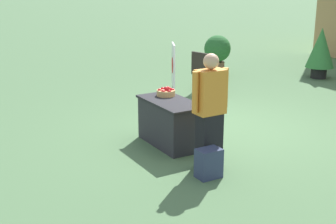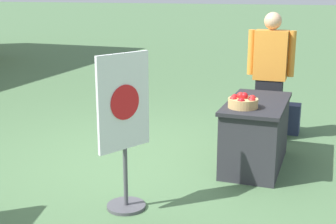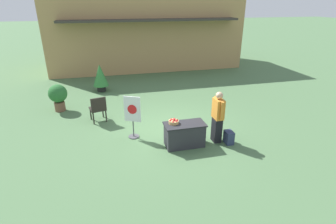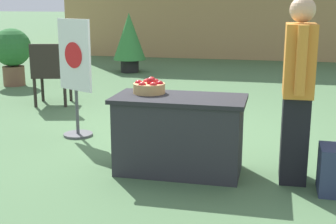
% 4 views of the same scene
% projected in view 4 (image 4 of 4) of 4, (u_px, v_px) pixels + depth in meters
% --- Properties ---
extents(ground_plane, '(120.00, 120.00, 0.00)m').
position_uv_depth(ground_plane, '(179.00, 135.00, 5.88)').
color(ground_plane, '#4C7047').
extents(display_table, '(1.27, 0.64, 0.75)m').
position_uv_depth(display_table, '(179.00, 134.00, 4.55)').
color(display_table, '#2D2D33').
rests_on(display_table, ground_plane).
extents(apple_basket, '(0.31, 0.31, 0.16)m').
position_uv_depth(apple_basket, '(149.00, 87.00, 4.62)').
color(apple_basket, tan).
rests_on(apple_basket, display_table).
extents(person_visitor, '(0.27, 0.61, 1.68)m').
position_uv_depth(person_visitor, '(297.00, 90.00, 4.22)').
color(person_visitor, black).
rests_on(person_visitor, ground_plane).
extents(backpack, '(0.24, 0.34, 0.42)m').
position_uv_depth(backpack, '(333.00, 170.00, 4.08)').
color(backpack, '#2D3856').
rests_on(backpack, ground_plane).
extents(poster_board, '(0.51, 0.36, 1.44)m').
position_uv_depth(poster_board, '(75.00, 74.00, 5.67)').
color(poster_board, '#4C4C51').
rests_on(poster_board, ground_plane).
extents(patio_chair, '(0.66, 0.66, 1.00)m').
position_uv_depth(patio_chair, '(51.00, 70.00, 7.42)').
color(patio_chair, '#28231E').
rests_on(patio_chair, ground_plane).
extents(potted_plant_far_right, '(0.74, 0.74, 1.12)m').
position_uv_depth(potted_plant_far_right, '(12.00, 51.00, 9.16)').
color(potted_plant_far_right, brown).
rests_on(potted_plant_far_right, ground_plane).
extents(potted_plant_far_left, '(0.76, 0.76, 1.37)m').
position_uv_depth(potted_plant_far_left, '(129.00, 39.00, 10.84)').
color(potted_plant_far_left, black).
rests_on(potted_plant_far_left, ground_plane).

